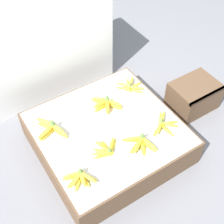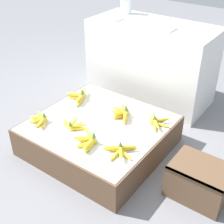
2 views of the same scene
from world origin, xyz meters
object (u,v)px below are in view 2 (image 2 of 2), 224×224
at_px(banana_bunch_front_left, 41,120).
at_px(banana_bunch_front_midright, 89,140).
at_px(banana_bunch_front_midleft, 73,125).
at_px(banana_bunch_middle_midright, 123,113).
at_px(foam_tray_white, 158,27).
at_px(wooden_crate, 199,181).
at_px(banana_bunch_middle_right, 156,121).
at_px(glass_jar, 126,2).
at_px(banana_bunch_front_right, 120,150).
at_px(banana_bunch_middle_left, 80,96).

height_order(banana_bunch_front_left, banana_bunch_front_midright, banana_bunch_front_midright).
bearing_deg(banana_bunch_front_midleft, banana_bunch_middle_midright, 58.43).
relative_size(banana_bunch_front_left, foam_tray_white, 0.69).
bearing_deg(wooden_crate, banana_bunch_middle_right, 151.59).
relative_size(banana_bunch_front_left, banana_bunch_front_midright, 0.84).
bearing_deg(banana_bunch_middle_midright, wooden_crate, -14.79).
bearing_deg(banana_bunch_middle_midright, glass_jar, 123.23).
xyz_separation_m(banana_bunch_front_midright, foam_tray_white, (-0.10, 1.11, 0.50)).
relative_size(wooden_crate, banana_bunch_front_right, 1.55).
distance_m(wooden_crate, banana_bunch_front_midright, 0.79).
relative_size(banana_bunch_front_midright, foam_tray_white, 0.82).
height_order(wooden_crate, banana_bunch_front_right, banana_bunch_front_right).
xyz_separation_m(banana_bunch_front_midleft, banana_bunch_front_midright, (0.22, -0.08, 0.01)).
xyz_separation_m(wooden_crate, foam_tray_white, (-0.84, 0.88, 0.65)).
bearing_deg(glass_jar, banana_bunch_front_left, -84.05).
relative_size(wooden_crate, banana_bunch_front_midright, 1.62).
relative_size(banana_bunch_front_right, foam_tray_white, 0.85).
height_order(banana_bunch_front_right, glass_jar, glass_jar).
relative_size(banana_bunch_front_midright, glass_jar, 1.07).
bearing_deg(banana_bunch_middle_midright, banana_bunch_front_left, -136.37).
bearing_deg(glass_jar, banana_bunch_front_midright, -65.79).
xyz_separation_m(banana_bunch_middle_midright, foam_tray_white, (-0.10, 0.68, 0.50)).
distance_m(banana_bunch_front_midleft, banana_bunch_front_right, 0.46).
relative_size(banana_bunch_front_midright, banana_bunch_front_right, 0.96).
bearing_deg(banana_bunch_middle_midright, banana_bunch_front_midleft, -121.57).
xyz_separation_m(wooden_crate, banana_bunch_front_midleft, (-0.96, -0.16, 0.14)).
distance_m(banana_bunch_middle_midright, glass_jar, 1.26).
distance_m(banana_bunch_front_right, banana_bunch_middle_midright, 0.45).
relative_size(banana_bunch_front_right, banana_bunch_middle_left, 0.91).
distance_m(banana_bunch_front_right, banana_bunch_middle_right, 0.45).
height_order(banana_bunch_front_midleft, banana_bunch_front_right, banana_bunch_front_right).
bearing_deg(banana_bunch_middle_midright, banana_bunch_front_right, -58.01).
bearing_deg(wooden_crate, glass_jar, 140.20).
distance_m(banana_bunch_front_midleft, glass_jar, 1.47).
height_order(banana_bunch_front_midright, glass_jar, glass_jar).
height_order(banana_bunch_middle_midright, banana_bunch_middle_right, banana_bunch_middle_midright).
bearing_deg(banana_bunch_front_midleft, glass_jar, 107.03).
distance_m(banana_bunch_front_left, banana_bunch_front_midright, 0.47).
xyz_separation_m(glass_jar, foam_tray_white, (0.51, -0.25, -0.10)).
xyz_separation_m(banana_bunch_front_left, banana_bunch_middle_left, (0.01, 0.44, 0.01)).
height_order(wooden_crate, banana_bunch_front_midright, banana_bunch_front_midright).
bearing_deg(banana_bunch_front_midright, banana_bunch_middle_right, 61.70).
distance_m(banana_bunch_front_midright, glass_jar, 1.61).
height_order(banana_bunch_middle_right, glass_jar, glass_jar).
xyz_separation_m(banana_bunch_front_midright, banana_bunch_middle_midright, (-0.00, 0.43, 0.00)).
xyz_separation_m(banana_bunch_middle_left, banana_bunch_middle_right, (0.72, 0.06, -0.01)).
xyz_separation_m(banana_bunch_front_left, foam_tray_white, (0.37, 1.13, 0.50)).
relative_size(banana_bunch_front_midright, banana_bunch_middle_right, 1.04).
distance_m(banana_bunch_front_left, foam_tray_white, 1.29).
bearing_deg(banana_bunch_front_midright, wooden_crate, 17.67).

